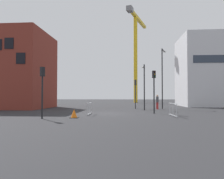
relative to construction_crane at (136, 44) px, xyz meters
The scene contains 13 objects.
ground 35.79m from the construction_crane, 96.77° to the right, with size 160.00×160.00×0.00m, color #28282B.
brick_building 30.90m from the construction_crane, 123.54° to the right, with size 7.08×8.82×10.17m.
office_block 22.13m from the construction_crane, 54.50° to the right, with size 10.31×8.81×11.27m.
construction_crane is the anchor object (origin of this frame).
streetlamp_tall 26.06m from the construction_crane, 83.68° to the right, with size 0.89×1.81×7.88m.
streetlamp_short 29.06m from the construction_crane, 89.87° to the right, with size 0.44×1.91×5.38m.
traffic_light_median 34.22m from the construction_crane, 88.91° to the right, with size 0.34×0.39×4.07m.
traffic_light_corner 27.47m from the construction_crane, 92.11° to the right, with size 0.28×0.38×3.75m.
traffic_light_near 40.24m from the construction_crane, 102.18° to the right, with size 0.36×0.38×3.81m.
pedestrian_walking 28.84m from the construction_crane, 86.04° to the right, with size 0.34×0.34×1.82m.
safety_barrier_left_run 37.72m from the construction_crane, 87.10° to the right, with size 0.21×2.43×1.08m.
safety_barrier_right_run 36.98m from the construction_crane, 98.84° to the right, with size 0.10×2.39×1.08m.
traffic_cone_striped 39.79m from the construction_crane, 99.20° to the right, with size 0.66×0.66×0.67m.
Camera 1 is at (2.05, -20.73, 1.70)m, focal length 35.27 mm.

